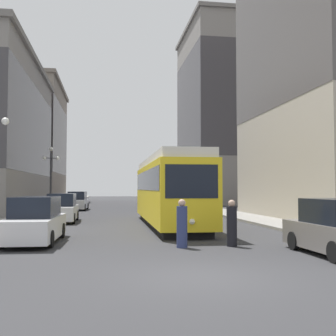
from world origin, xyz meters
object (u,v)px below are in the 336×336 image
object	(u,v)px
streetcar	(168,189)
parked_car_left_near	(35,221)
parked_car_left_mid	(77,201)
transit_bus	(175,190)
parked_car_left_far	(62,209)
lamp_post_left_far	(51,169)
pedestrian_crossing_far	(182,225)
pedestrian_crossing_near	(232,225)

from	to	relation	value
streetcar	parked_car_left_near	distance (m)	9.21
streetcar	parked_car_left_mid	size ratio (longest dim) A/B	2.87
transit_bus	parked_car_left_mid	distance (m)	9.82
parked_car_left_mid	parked_car_left_far	xyz separation A→B (m)	(-0.00, -14.73, -0.00)
parked_car_left_near	parked_car_left_mid	size ratio (longest dim) A/B	1.00
parked_car_left_near	parked_car_left_mid	xyz separation A→B (m)	(0.00, 24.96, -0.00)
streetcar	lamp_post_left_far	size ratio (longest dim) A/B	2.58
transit_bus	pedestrian_crossing_far	xyz separation A→B (m)	(-4.23, -27.28, -1.13)
pedestrian_crossing_near	lamp_post_left_far	xyz separation A→B (m)	(-9.33, 21.69, 2.99)
streetcar	parked_car_left_mid	world-z (taller)	streetcar
streetcar	parked_car_left_near	world-z (taller)	streetcar
parked_car_left_near	pedestrian_crossing_far	size ratio (longest dim) A/B	2.85
pedestrian_crossing_near	transit_bus	bearing A→B (deg)	121.51
transit_bus	pedestrian_crossing_near	xyz separation A→B (m)	(-2.33, -27.21, -1.14)
parked_car_left_near	lamp_post_left_far	size ratio (longest dim) A/B	0.90
parked_car_left_far	pedestrian_crossing_near	size ratio (longest dim) A/B	2.81
transit_bus	pedestrian_crossing_near	bearing A→B (deg)	-93.49
pedestrian_crossing_near	parked_car_left_mid	bearing A→B (deg)	141.72
parked_car_left_far	pedestrian_crossing_far	xyz separation A→B (m)	(5.53, -12.46, -0.03)
transit_bus	parked_car_left_mid	world-z (taller)	transit_bus
transit_bus	parked_car_left_far	world-z (taller)	transit_bus
streetcar	lamp_post_left_far	distance (m)	15.43
parked_car_left_far	pedestrian_crossing_far	distance (m)	13.63
streetcar	parked_car_left_far	distance (m)	7.42
parked_car_left_near	pedestrian_crossing_near	size ratio (longest dim) A/B	2.91
transit_bus	pedestrian_crossing_near	world-z (taller)	transit_bus
streetcar	parked_car_left_near	bearing A→B (deg)	-133.38
parked_car_left_near	parked_car_left_far	bearing A→B (deg)	91.88
parked_car_left_mid	pedestrian_crossing_far	size ratio (longest dim) A/B	2.84
parked_car_left_far	pedestrian_crossing_near	world-z (taller)	parked_car_left_far
parked_car_left_far	lamp_post_left_far	xyz separation A→B (m)	(-1.90, 9.29, 2.95)
pedestrian_crossing_far	lamp_post_left_far	bearing A→B (deg)	170.91
streetcar	transit_bus	distance (m)	18.79
pedestrian_crossing_near	pedestrian_crossing_far	bearing A→B (deg)	-141.72
parked_car_left_near	parked_car_left_far	distance (m)	10.23
parked_car_left_near	pedestrian_crossing_near	bearing A→B (deg)	-14.40
parked_car_left_near	parked_car_left_mid	bearing A→B (deg)	91.87
transit_bus	parked_car_left_near	bearing A→B (deg)	-109.89
parked_car_left_far	streetcar	bearing A→B (deg)	-29.88
parked_car_left_far	transit_bus	bearing A→B (deg)	56.77
pedestrian_crossing_far	parked_car_left_mid	bearing A→B (deg)	163.54
parked_car_left_mid	parked_car_left_near	bearing A→B (deg)	-87.11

